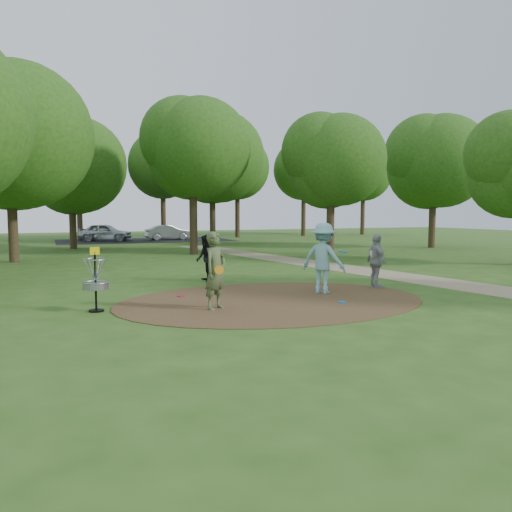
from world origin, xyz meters
name	(u,v)px	position (x,y,z in m)	size (l,w,h in m)	color
ground	(273,301)	(0.00, 0.00, 0.00)	(100.00, 100.00, 0.00)	#2D5119
dirt_clearing	(273,300)	(0.00, 0.00, 0.01)	(8.40, 8.40, 0.02)	#47301C
footpath	(416,279)	(6.50, 2.00, 0.01)	(2.00, 40.00, 0.01)	#8C7A5B
parking_lot	(145,240)	(2.00, 30.00, 0.00)	(14.00, 8.00, 0.01)	black
player_observer_with_disc	(215,271)	(-1.80, -0.57, 0.95)	(0.83, 0.77, 1.89)	#4B5933
player_throwing_with_disc	(323,258)	(1.84, 0.53, 1.02)	(1.50, 1.52, 2.05)	#7FB8BE
player_walking_with_disc	(206,258)	(-0.59, 4.21, 0.80)	(0.69, 0.81, 1.60)	black
player_waiting_with_disc	(376,261)	(3.86, 0.76, 0.84)	(0.52, 1.03, 1.68)	#9B9B9E
disc_ground_blue	(342,302)	(1.50, -1.02, 0.03)	(0.22, 0.22, 0.02)	blue
disc_ground_red	(181,296)	(-2.14, 1.50, 0.03)	(0.22, 0.22, 0.02)	#B61238
car_left	(105,232)	(-1.15, 30.28, 0.72)	(1.69, 4.20, 1.43)	#B8BDC1
car_right	(168,232)	(3.96, 29.90, 0.63)	(1.33, 3.82, 1.26)	#94959B
disc_golf_basket	(95,275)	(-4.50, 0.30, 0.87)	(0.63, 0.63, 1.54)	black
tree_ring	(197,149)	(1.14, 11.08, 5.32)	(37.69, 45.98, 9.66)	#332316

